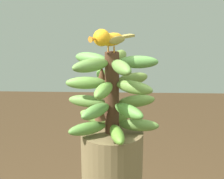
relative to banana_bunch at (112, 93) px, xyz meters
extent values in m
cylinder|color=#4C2D1E|center=(0.00, 0.00, 0.00)|extent=(0.05, 0.05, 0.27)
ellipsoid|color=#629733|center=(-0.09, -0.02, -0.10)|extent=(0.13, 0.06, 0.04)
ellipsoid|color=olive|center=(-0.01, -0.09, -0.10)|extent=(0.05, 0.13, 0.04)
ellipsoid|color=olive|center=(0.08, -0.04, -0.10)|extent=(0.13, 0.09, 0.04)
ellipsoid|color=#6B9D41|center=(0.06, 0.06, -0.10)|extent=(0.12, 0.12, 0.04)
ellipsoid|color=#5E933E|center=(-0.04, 0.08, -0.10)|extent=(0.10, 0.13, 0.04)
ellipsoid|color=#629946|center=(-0.07, 0.05, -0.03)|extent=(0.13, 0.10, 0.04)
ellipsoid|color=#5D9B41|center=(-0.07, -0.05, -0.03)|extent=(0.13, 0.11, 0.04)
ellipsoid|color=olive|center=(0.03, -0.08, -0.03)|extent=(0.08, 0.13, 0.04)
ellipsoid|color=olive|center=(0.09, 0.00, -0.03)|extent=(0.13, 0.05, 0.04)
ellipsoid|color=#6B9444|center=(0.02, 0.08, -0.03)|extent=(0.07, 0.13, 0.04)
ellipsoid|color=olive|center=(-0.05, -0.07, 0.03)|extent=(0.10, 0.13, 0.04)
ellipsoid|color=olive|center=(0.05, -0.07, 0.03)|extent=(0.11, 0.13, 0.04)
ellipsoid|color=#5C9B34|center=(0.08, 0.03, 0.03)|extent=(0.13, 0.08, 0.04)
ellipsoid|color=#699941|center=(0.00, 0.08, 0.03)|extent=(0.04, 0.13, 0.04)
ellipsoid|color=#689C3F|center=(-0.08, 0.02, 0.03)|extent=(0.13, 0.07, 0.04)
ellipsoid|color=olive|center=(0.08, -0.02, 0.10)|extent=(0.13, 0.07, 0.04)
ellipsoid|color=#5D9444|center=(0.04, 0.07, 0.10)|extent=(0.10, 0.13, 0.04)
ellipsoid|color=#618B3F|center=(-0.05, 0.06, 0.10)|extent=(0.11, 0.12, 0.04)
ellipsoid|color=olive|center=(-0.07, -0.03, 0.10)|extent=(0.13, 0.08, 0.04)
ellipsoid|color=#5C9444|center=(0.00, -0.08, 0.10)|extent=(0.05, 0.13, 0.04)
cone|color=brown|center=(-0.03, 0.04, -0.05)|extent=(0.04, 0.04, 0.06)
cone|color=brown|center=(0.03, 0.03, 0.05)|extent=(0.04, 0.04, 0.06)
cylinder|color=#C68933|center=(0.01, 0.01, 0.14)|extent=(0.01, 0.01, 0.02)
cylinder|color=#C68933|center=(-0.01, -0.01, 0.14)|extent=(0.01, 0.01, 0.02)
ellipsoid|color=orange|center=(0.00, 0.00, 0.17)|extent=(0.10, 0.09, 0.04)
ellipsoid|color=olive|center=(0.02, 0.01, 0.17)|extent=(0.06, 0.05, 0.02)
ellipsoid|color=olive|center=(-0.01, -0.02, 0.17)|extent=(0.06, 0.05, 0.02)
cube|color=olive|center=(0.05, -0.05, 0.18)|extent=(0.06, 0.05, 0.01)
sphere|color=orange|center=(-0.03, 0.03, 0.18)|extent=(0.05, 0.05, 0.05)
sphere|color=black|center=(-0.05, 0.02, 0.19)|extent=(0.01, 0.01, 0.01)
cone|color=orange|center=(-0.06, 0.05, 0.18)|extent=(0.03, 0.03, 0.02)
camera|label=1|loc=(-1.14, -0.04, 0.36)|focal=60.32mm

